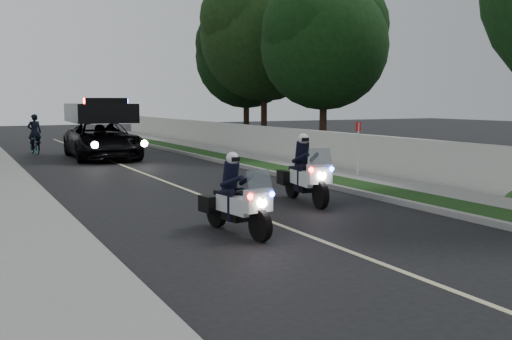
% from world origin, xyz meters
% --- Properties ---
extents(ground, '(120.00, 120.00, 0.00)m').
position_xyz_m(ground, '(0.00, 0.00, 0.00)').
color(ground, black).
rests_on(ground, ground).
extents(curb_right, '(0.20, 60.00, 0.15)m').
position_xyz_m(curb_right, '(4.10, 10.00, 0.07)').
color(curb_right, gray).
rests_on(curb_right, ground).
extents(grass_verge, '(1.20, 60.00, 0.16)m').
position_xyz_m(grass_verge, '(4.80, 10.00, 0.08)').
color(grass_verge, '#193814').
rests_on(grass_verge, ground).
extents(sidewalk_right, '(1.40, 60.00, 0.16)m').
position_xyz_m(sidewalk_right, '(6.10, 10.00, 0.08)').
color(sidewalk_right, gray).
rests_on(sidewalk_right, ground).
extents(property_wall, '(0.22, 60.00, 1.50)m').
position_xyz_m(property_wall, '(7.10, 10.00, 0.75)').
color(property_wall, beige).
rests_on(property_wall, ground).
extents(curb_left, '(0.20, 60.00, 0.15)m').
position_xyz_m(curb_left, '(-4.10, 10.00, 0.07)').
color(curb_left, gray).
rests_on(curb_left, ground).
extents(lane_marking, '(0.12, 50.00, 0.01)m').
position_xyz_m(lane_marking, '(0.00, 10.00, 0.00)').
color(lane_marking, '#BFB78C').
rests_on(lane_marking, ground).
extents(police_moto_left, '(0.96, 2.07, 1.69)m').
position_xyz_m(police_moto_left, '(-1.20, 2.30, 0.00)').
color(police_moto_left, silver).
rests_on(police_moto_left, ground).
extents(police_moto_right, '(1.06, 2.28, 1.87)m').
position_xyz_m(police_moto_right, '(2.02, 4.75, 0.00)').
color(police_moto_right, white).
rests_on(police_moto_right, ground).
extents(police_suv, '(3.17, 6.40, 3.06)m').
position_xyz_m(police_suv, '(-0.07, 19.41, 0.00)').
color(police_suv, black).
rests_on(police_suv, ground).
extents(bicycle, '(0.76, 1.65, 0.84)m').
position_xyz_m(bicycle, '(-2.60, 23.43, 0.00)').
color(bicycle, black).
rests_on(bicycle, ground).
extents(cyclist, '(0.67, 0.45, 1.85)m').
position_xyz_m(cyclist, '(-2.60, 23.43, 0.00)').
color(cyclist, black).
rests_on(cyclist, ground).
extents(sign_post, '(0.42, 0.42, 2.07)m').
position_xyz_m(sign_post, '(6.00, 7.70, 0.00)').
color(sign_post, '#B1220C').
rests_on(sign_post, ground).
extents(tree_right_c, '(6.47, 6.47, 10.49)m').
position_xyz_m(tree_right_c, '(10.05, 15.87, 0.00)').
color(tree_right_c, '#113310').
rests_on(tree_right_c, ground).
extents(tree_right_d, '(7.81, 7.81, 12.42)m').
position_xyz_m(tree_right_d, '(10.05, 22.09, 0.00)').
color(tree_right_d, '#1A3712').
rests_on(tree_right_d, ground).
extents(tree_right_e, '(6.38, 6.38, 10.44)m').
position_xyz_m(tree_right_e, '(10.04, 24.41, 0.00)').
color(tree_right_e, black).
rests_on(tree_right_e, ground).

